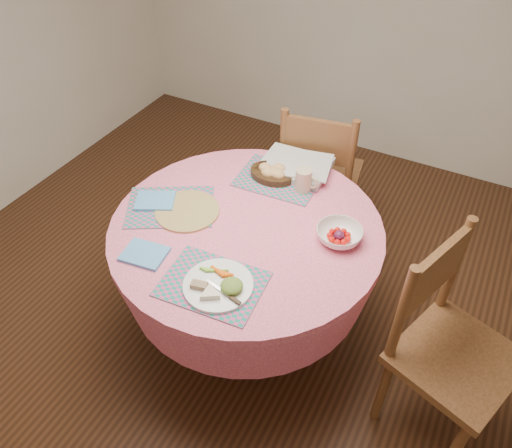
% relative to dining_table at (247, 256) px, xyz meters
% --- Properties ---
extents(ground, '(4.00, 4.00, 0.00)m').
position_rel_dining_table_xyz_m(ground, '(0.00, 0.00, -0.56)').
color(ground, '#331C0F').
rests_on(ground, ground).
extents(room_envelope, '(4.01, 4.01, 2.71)m').
position_rel_dining_table_xyz_m(room_envelope, '(0.00, 0.00, 1.16)').
color(room_envelope, silver).
rests_on(room_envelope, ground).
extents(dining_table, '(1.24, 1.24, 0.75)m').
position_rel_dining_table_xyz_m(dining_table, '(0.00, 0.00, 0.00)').
color(dining_table, pink).
rests_on(dining_table, ground).
extents(chair_right, '(0.57, 0.59, 1.00)m').
position_rel_dining_table_xyz_m(chair_right, '(0.95, -0.03, -0.03)').
color(chair_right, brown).
rests_on(chair_right, ground).
extents(chair_back, '(0.52, 0.50, 0.98)m').
position_rel_dining_table_xyz_m(chair_back, '(0.03, 0.82, -0.04)').
color(chair_back, brown).
rests_on(chair_back, ground).
extents(placemat_front, '(0.42, 0.33, 0.01)m').
position_rel_dining_table_xyz_m(placemat_front, '(0.05, -0.37, 0.20)').
color(placemat_front, '#178271').
rests_on(placemat_front, dining_table).
extents(placemat_left, '(0.50, 0.46, 0.01)m').
position_rel_dining_table_xyz_m(placemat_left, '(-0.38, -0.05, 0.20)').
color(placemat_left, '#178271').
rests_on(placemat_left, dining_table).
extents(placemat_back, '(0.42, 0.32, 0.01)m').
position_rel_dining_table_xyz_m(placemat_back, '(-0.02, 0.38, 0.20)').
color(placemat_back, '#178271').
rests_on(placemat_back, dining_table).
extents(wicker_trivet, '(0.30, 0.30, 0.01)m').
position_rel_dining_table_xyz_m(wicker_trivet, '(-0.29, -0.04, 0.20)').
color(wicker_trivet, olive).
rests_on(wicker_trivet, dining_table).
extents(napkin_near, '(0.20, 0.16, 0.01)m').
position_rel_dining_table_xyz_m(napkin_near, '(-0.29, -0.37, 0.20)').
color(napkin_near, '#5398D5').
rests_on(napkin_near, dining_table).
extents(napkin_far, '(0.22, 0.21, 0.01)m').
position_rel_dining_table_xyz_m(napkin_far, '(-0.46, -0.06, 0.21)').
color(napkin_far, '#5398D5').
rests_on(napkin_far, placemat_left).
extents(dinner_plate, '(0.28, 0.28, 0.05)m').
position_rel_dining_table_xyz_m(dinner_plate, '(0.08, -0.38, 0.22)').
color(dinner_plate, white).
rests_on(dinner_plate, placemat_front).
extents(bread_bowl, '(0.23, 0.23, 0.08)m').
position_rel_dining_table_xyz_m(bread_bowl, '(-0.06, 0.38, 0.23)').
color(bread_bowl, black).
rests_on(bread_bowl, placemat_back).
extents(latte_mug, '(0.12, 0.08, 0.11)m').
position_rel_dining_table_xyz_m(latte_mug, '(0.12, 0.35, 0.26)').
color(latte_mug, '#CAAF8A').
rests_on(latte_mug, placemat_back).
extents(fruit_bowl, '(0.22, 0.22, 0.06)m').
position_rel_dining_table_xyz_m(fruit_bowl, '(0.40, 0.10, 0.22)').
color(fruit_bowl, white).
rests_on(fruit_bowl, dining_table).
extents(newspaper_stack, '(0.38, 0.31, 0.04)m').
position_rel_dining_table_xyz_m(newspaper_stack, '(0.02, 0.49, 0.22)').
color(newspaper_stack, silver).
rests_on(newspaper_stack, dining_table).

